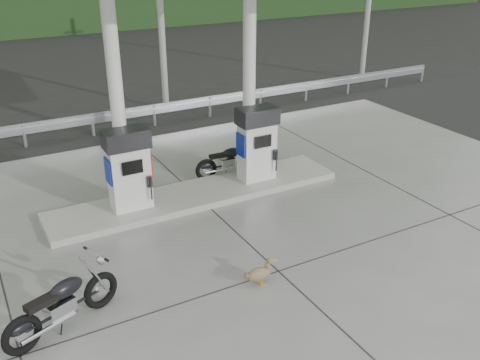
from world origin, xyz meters
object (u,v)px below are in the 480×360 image
motorcycle_right (229,161)px  duck (259,274)px  gas_pump_left (129,169)px  motorcycle_left (62,304)px  gas_pump_right (257,144)px

motorcycle_right → duck: (-1.75, -4.43, -0.19)m
gas_pump_left → duck: (1.08, -3.67, -0.85)m
gas_pump_left → duck: bearing=-73.6°
gas_pump_left → motorcycle_left: (-2.16, -3.18, -0.60)m
motorcycle_right → gas_pump_left: bearing=-161.7°
motorcycle_left → duck: (3.24, -0.48, -0.25)m
gas_pump_right → motorcycle_left: 6.26m
gas_pump_right → duck: (-2.12, -3.67, -0.85)m
gas_pump_right → motorcycle_right: bearing=116.2°
gas_pump_left → gas_pump_right: (3.20, 0.00, 0.00)m
gas_pump_right → motorcycle_left: size_ratio=0.94×
motorcycle_left → duck: bearing=-30.1°
motorcycle_left → gas_pump_right: bearing=9.1°
gas_pump_left → gas_pump_right: same height
gas_pump_right → gas_pump_left: bearing=180.0°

